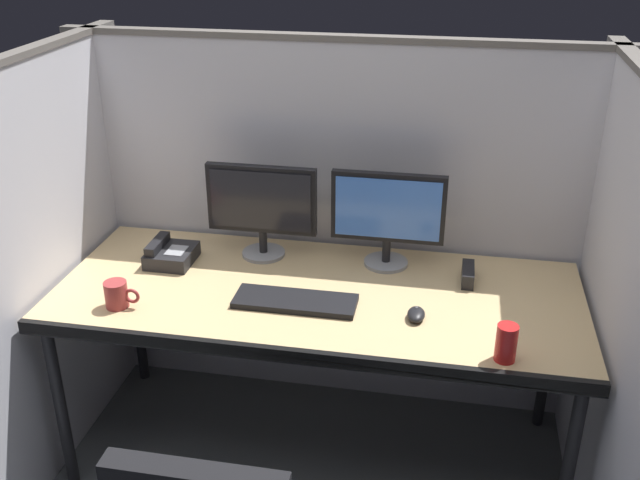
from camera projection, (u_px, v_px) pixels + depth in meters
The scene contains 12 objects.
cubicle_partition_rear at pixel (338, 228), 3.01m from camera, with size 2.21×0.06×1.57m.
cubicle_partition_left at pixel (49, 268), 2.69m from camera, with size 0.06×1.41×1.57m.
cubicle_partition_right at pixel (612, 320), 2.36m from camera, with size 0.06×1.41×1.57m.
desk at pixel (317, 304), 2.64m from camera, with size 1.90×0.80×0.74m.
monitor_left at pixel (262, 205), 2.80m from camera, with size 0.43×0.17×0.37m.
monitor_right at pixel (388, 213), 2.73m from camera, with size 0.43×0.17×0.37m.
keyboard_main at pixel (295, 301), 2.54m from camera, with size 0.43×0.15×0.02m, color black.
computer_mouse at pixel (416, 314), 2.45m from camera, with size 0.06×0.10×0.04m.
coffee_mug at pixel (117, 295), 2.51m from camera, with size 0.13×0.08×0.09m.
soda_can at pixel (506, 343), 2.21m from camera, with size 0.07×0.07×0.12m, color red.
desk_phone at pixel (170, 254), 2.83m from camera, with size 0.17×0.19×0.09m.
red_stapler at pixel (468, 274), 2.69m from camera, with size 0.04×0.15×0.06m, color black.
Camera 1 is at (0.44, -1.96, 2.03)m, focal length 40.80 mm.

